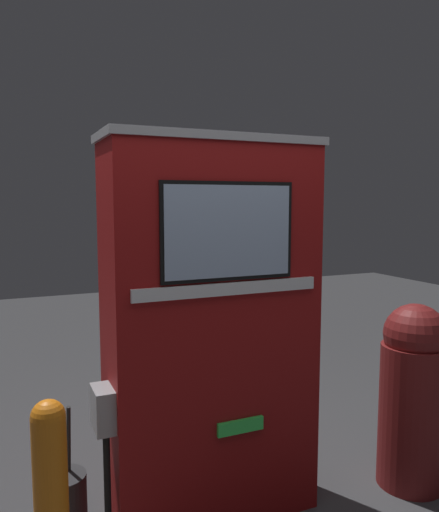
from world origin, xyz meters
TOP-DOWN VIEW (x-y plane):
  - gas_pump at (-0.00, 0.20)m, footprint 1.18×0.44m
  - safety_bollard at (-0.84, -0.16)m, footprint 0.14×0.14m
  - trash_bin at (1.17, -0.03)m, footprint 0.38×0.38m
  - squeegee_bucket at (-0.75, 0.34)m, footprint 0.23×0.23m

SIDE VIEW (x-z plane):
  - squeegee_bucket at x=-0.75m, z-range -0.18..0.49m
  - safety_bollard at x=-0.84m, z-range 0.02..0.92m
  - trash_bin at x=1.17m, z-range 0.01..1.09m
  - gas_pump at x=0.00m, z-range 0.01..1.99m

